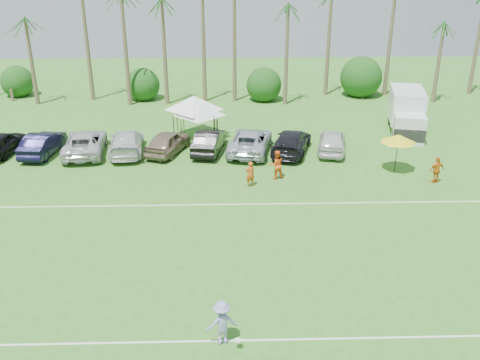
{
  "coord_description": "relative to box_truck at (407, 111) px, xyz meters",
  "views": [
    {
      "loc": [
        2.17,
        -14.53,
        14.05
      ],
      "look_at": [
        2.97,
        13.96,
        1.6
      ],
      "focal_mm": 40.0,
      "sensor_mm": 36.0,
      "label": 1
    }
  ],
  "objects": [
    {
      "name": "palm_tree_6",
      "position": [
        -12.97,
        10.82,
        7.41
      ],
      "size": [
        2.4,
        2.4,
        10.9
      ],
      "color": "brown",
      "rests_on": "ground"
    },
    {
      "name": "field_lines",
      "position": [
        -16.97,
        -19.18,
        -1.8
      ],
      "size": [
        80.0,
        12.1,
        0.01
      ],
      "color": "white",
      "rests_on": "ground"
    },
    {
      "name": "box_truck",
      "position": [
        0.0,
        0.0,
        0.0
      ],
      "size": [
        3.77,
        6.91,
        3.37
      ],
      "rotation": [
        0.0,
        0.0,
        -0.21
      ],
      "color": "silver",
      "rests_on": "ground"
    },
    {
      "name": "canopy_tent_right",
      "position": [
        -16.84,
        -1.29,
        1.13
      ],
      "size": [
        4.22,
        4.22,
        3.42
      ],
      "color": "black",
      "rests_on": "ground"
    },
    {
      "name": "parked_car_6",
      "position": [
        -12.99,
        -4.3,
        -0.97
      ],
      "size": [
        3.88,
        6.44,
        1.67
      ],
      "primitive_type": "imported",
      "rotation": [
        0.0,
        0.0,
        2.95
      ],
      "color": "#ACB3BC",
      "rests_on": "ground"
    },
    {
      "name": "market_umbrella",
      "position": [
        -3.3,
        -8.36,
        0.56
      ],
      "size": [
        2.37,
        2.37,
        2.64
      ],
      "color": "black",
      "rests_on": "ground"
    },
    {
      "name": "bush_tree_2",
      "position": [
        -10.97,
        11.82,
        -0.0
      ],
      "size": [
        4.0,
        4.0,
        4.0
      ],
      "color": "brown",
      "rests_on": "ground"
    },
    {
      "name": "palm_tree_5",
      "position": [
        -16.97,
        10.82,
        6.55
      ],
      "size": [
        2.4,
        2.4,
        9.9
      ],
      "color": "brown",
      "rests_on": "ground"
    },
    {
      "name": "parked_car_8",
      "position": [
        -6.89,
        -4.4,
        -0.97
      ],
      "size": [
        2.97,
        5.22,
        1.67
      ],
      "primitive_type": "imported",
      "rotation": [
        0.0,
        0.0,
        2.93
      ],
      "color": "silver",
      "rests_on": "ground"
    },
    {
      "name": "palm_tree_8",
      "position": [
        -3.97,
        10.82,
        5.68
      ],
      "size": [
        2.4,
        2.4,
        8.9
      ],
      "color": "brown",
      "rests_on": "ground"
    },
    {
      "name": "palm_tree_10",
      "position": [
        6.03,
        10.82,
        7.41
      ],
      "size": [
        2.4,
        2.4,
        10.9
      ],
      "color": "brown",
      "rests_on": "ground"
    },
    {
      "name": "palm_tree_2",
      "position": [
        -28.97,
        10.82,
        7.41
      ],
      "size": [
        2.4,
        2.4,
        10.9
      ],
      "color": "brown",
      "rests_on": "ground"
    },
    {
      "name": "parked_car_7",
      "position": [
        -9.94,
        -4.49,
        -0.97
      ],
      "size": [
        3.89,
        6.19,
        1.67
      ],
      "primitive_type": "imported",
      "rotation": [
        0.0,
        0.0,
        2.85
      ],
      "color": "black",
      "rests_on": "ground"
    },
    {
      "name": "canopy_tent_left",
      "position": [
        -17.26,
        -0.56,
        1.52
      ],
      "size": [
        4.78,
        4.78,
        3.87
      ],
      "color": "black",
      "rests_on": "ground"
    },
    {
      "name": "bush_tree_0",
      "position": [
        -35.97,
        11.82,
        -0.0
      ],
      "size": [
        4.0,
        4.0,
        4.0
      ],
      "color": "brown",
      "rests_on": "ground"
    },
    {
      "name": "palm_tree_9",
      "position": [
        1.03,
        10.82,
        6.55
      ],
      "size": [
        2.4,
        2.4,
        9.9
      ],
      "color": "brown",
      "rests_on": "ground"
    },
    {
      "name": "bush_tree_1",
      "position": [
        -22.97,
        11.82,
        -0.0
      ],
      "size": [
        4.0,
        4.0,
        4.0
      ],
      "color": "brown",
      "rests_on": "ground"
    },
    {
      "name": "palm_tree_4",
      "position": [
        -20.97,
        10.82,
        5.68
      ],
      "size": [
        2.4,
        2.4,
        8.9
      ],
      "color": "brown",
      "rests_on": "ground"
    },
    {
      "name": "sideline_player_b",
      "position": [
        -11.5,
        -9.34,
        -0.83
      ],
      "size": [
        1.1,
        0.95,
        1.94
      ],
      "primitive_type": "imported",
      "rotation": [
        0.0,
        0.0,
        3.39
      ],
      "color": "orange",
      "rests_on": "ground"
    },
    {
      "name": "palm_tree_1",
      "position": [
        -33.97,
        10.82,
        6.55
      ],
      "size": [
        2.4,
        2.4,
        9.9
      ],
      "color": "brown",
      "rests_on": "ground"
    },
    {
      "name": "parked_car_4",
      "position": [
        -19.09,
        -4.29,
        -0.97
      ],
      "size": [
        3.48,
        5.29,
        1.67
      ],
      "primitive_type": "imported",
      "rotation": [
        0.0,
        0.0,
        2.81
      ],
      "color": "#83705A",
      "rests_on": "ground"
    },
    {
      "name": "frisbee_player",
      "position": [
        -15.02,
        -25.26,
        -0.87
      ],
      "size": [
        1.41,
        1.01,
        1.87
      ],
      "rotation": [
        0.0,
        0.0,
        3.43
      ],
      "color": "#8F8DC8",
      "rests_on": "ground"
    },
    {
      "name": "parked_car_2",
      "position": [
        -25.19,
        -4.28,
        -0.97
      ],
      "size": [
        3.38,
        6.27,
        1.67
      ],
      "primitive_type": "imported",
      "rotation": [
        0.0,
        0.0,
        3.25
      ],
      "color": "silver",
      "rests_on": "ground"
    },
    {
      "name": "parked_car_0",
      "position": [
        -31.29,
        -4.17,
        -0.97
      ],
      "size": [
        2.62,
        5.13,
        1.67
      ],
      "primitive_type": "imported",
      "rotation": [
        0.0,
        0.0,
        3.01
      ],
      "color": "black",
      "rests_on": "ground"
    },
    {
      "name": "parked_car_1",
      "position": [
        -28.24,
        -4.36,
        -0.97
      ],
      "size": [
        2.28,
        5.23,
        1.67
      ],
      "primitive_type": "imported",
      "rotation": [
        0.0,
        0.0,
        3.04
      ],
      "color": "black",
      "rests_on": "ground"
    },
    {
      "name": "parked_car_3",
      "position": [
        -22.14,
        -4.22,
        -0.97
      ],
      "size": [
        2.89,
        5.96,
        1.67
      ],
      "primitive_type": "imported",
      "rotation": [
        0.0,
        0.0,
        3.24
      ],
      "color": "silver",
      "rests_on": "ground"
    },
    {
      "name": "sideline_player_a",
      "position": [
        -13.27,
        -10.51,
        -0.97
      ],
      "size": [
        0.71,
        0.59,
        1.66
      ],
      "primitive_type": "imported",
      "rotation": [
        0.0,
        0.0,
        3.52
      ],
      "color": "#D75217",
      "rests_on": "ground"
    },
    {
      "name": "bush_tree_3",
      "position": [
        -0.97,
        11.82,
        -0.0
      ],
      "size": [
        4.0,
        4.0,
        4.0
      ],
      "color": "brown",
      "rests_on": "ground"
    },
    {
      "name": "parked_car_5",
      "position": [
        -16.04,
        -4.19,
        -0.97
      ],
      "size": [
        2.61,
        5.3,
        1.67
      ],
      "primitive_type": "imported",
      "rotation": [
        0.0,
        0.0,
        2.97
      ],
      "color": "black",
      "rests_on": "ground"
    },
    {
      "name": "sideline_player_c",
      "position": [
        -1.24,
        -10.34,
        -0.91
      ],
      "size": [
        1.12,
        0.69,
        1.78
      ],
      "primitive_type": "imported",
      "rotation": [
        0.0,
        0.0,
        3.41
      ],
      "color": "orange",
      "rests_on": "ground"
    }
  ]
}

